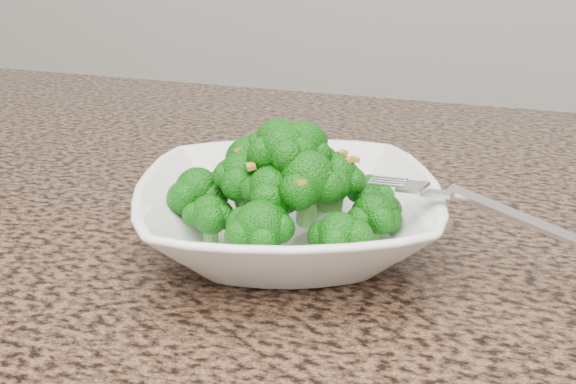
% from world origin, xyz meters
% --- Properties ---
extents(granite_counter, '(1.64, 1.04, 0.03)m').
position_xyz_m(granite_counter, '(0.00, 0.30, 0.89)').
color(granite_counter, brown).
rests_on(granite_counter, cabinet).
extents(bowl, '(0.31, 0.31, 0.06)m').
position_xyz_m(bowl, '(0.10, 0.29, 0.93)').
color(bowl, white).
rests_on(bowl, granite_counter).
extents(broccoli_pile, '(0.21, 0.21, 0.07)m').
position_xyz_m(broccoli_pile, '(0.10, 0.29, 0.99)').
color(broccoli_pile, '#10660B').
rests_on(broccoli_pile, bowl).
extents(garlic_topping, '(0.13, 0.13, 0.01)m').
position_xyz_m(garlic_topping, '(0.10, 0.29, 1.03)').
color(garlic_topping, '#BE892E').
rests_on(garlic_topping, broccoli_pile).
extents(fork, '(0.19, 0.07, 0.01)m').
position_xyz_m(fork, '(0.22, 0.29, 0.96)').
color(fork, silver).
rests_on(fork, bowl).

